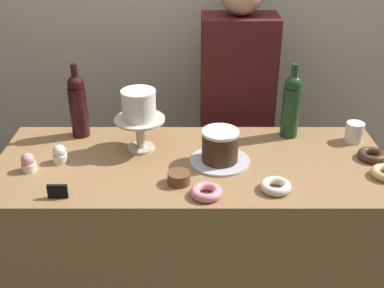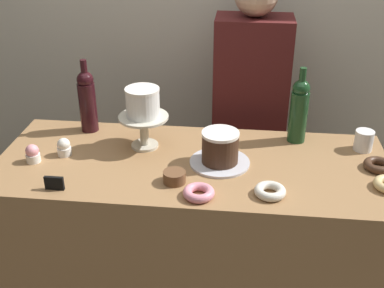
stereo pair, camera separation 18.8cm
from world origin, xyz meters
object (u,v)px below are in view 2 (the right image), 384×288
(cupcake_vanilla, at_px, (64,147))
(cookie_stack, at_px, (174,177))
(chocolate_round_cake, at_px, (220,147))
(donut_sugar, at_px, (270,191))
(cupcake_strawberry, at_px, (33,154))
(price_sign_chalkboard, at_px, (54,183))
(barista_figure, at_px, (248,128))
(donut_chocolate, at_px, (378,165))
(wine_bottle_green, at_px, (299,109))
(cake_stand_pedestal, at_px, (144,126))
(white_layer_cake, at_px, (143,102))
(wine_bottle_dark_red, at_px, (87,100))
(donut_pink, at_px, (199,193))
(coffee_cup_ceramic, at_px, (364,140))

(cupcake_vanilla, distance_m, cookie_stack, 0.50)
(chocolate_round_cake, bearing_deg, donut_sugar, -46.62)
(cupcake_strawberry, bearing_deg, cookie_stack, -8.76)
(price_sign_chalkboard, bearing_deg, barista_figure, 50.52)
(donut_chocolate, bearing_deg, wine_bottle_green, 144.90)
(cake_stand_pedestal, bearing_deg, wine_bottle_green, 11.34)
(white_layer_cake, xyz_separation_m, barista_figure, (0.43, 0.48, -0.32))
(wine_bottle_dark_red, bearing_deg, cupcake_strawberry, -114.62)
(white_layer_cake, distance_m, wine_bottle_dark_red, 0.31)
(white_layer_cake, bearing_deg, barista_figure, 47.92)
(white_layer_cake, distance_m, donut_chocolate, 0.95)
(cupcake_vanilla, distance_m, donut_pink, 0.62)
(donut_pink, bearing_deg, barista_figure, 78.18)
(wine_bottle_green, xyz_separation_m, cookie_stack, (-0.47, -0.39, -0.12))
(chocolate_round_cake, xyz_separation_m, coffee_cup_ceramic, (0.58, 0.18, -0.03))
(white_layer_cake, relative_size, wine_bottle_dark_red, 0.42)
(donut_sugar, height_order, barista_figure, barista_figure)
(donut_sugar, xyz_separation_m, donut_chocolate, (0.42, 0.23, 0.00))
(donut_chocolate, relative_size, price_sign_chalkboard, 1.60)
(donut_pink, bearing_deg, cupcake_strawberry, 165.57)
(donut_pink, height_order, barista_figure, barista_figure)
(cupcake_strawberry, bearing_deg, wine_bottle_green, 16.04)
(chocolate_round_cake, distance_m, donut_sugar, 0.28)
(cake_stand_pedestal, height_order, wine_bottle_dark_red, wine_bottle_dark_red)
(wine_bottle_green, xyz_separation_m, cupcake_strawberry, (-1.04, -0.30, -0.11))
(cookie_stack, bearing_deg, wine_bottle_green, 39.67)
(donut_chocolate, distance_m, barista_figure, 0.76)
(white_layer_cake, xyz_separation_m, donut_pink, (0.26, -0.35, -0.18))
(cake_stand_pedestal, relative_size, cupcake_strawberry, 2.75)
(chocolate_round_cake, relative_size, cupcake_vanilla, 1.96)
(barista_figure, bearing_deg, cookie_stack, -110.05)
(wine_bottle_dark_red, relative_size, cookie_stack, 3.87)
(donut_sugar, xyz_separation_m, barista_figure, (-0.08, 0.79, -0.14))
(cupcake_vanilla, bearing_deg, cookie_stack, -18.67)
(cake_stand_pedestal, distance_m, donut_chocolate, 0.94)
(cupcake_vanilla, height_order, barista_figure, barista_figure)
(cake_stand_pedestal, xyz_separation_m, white_layer_cake, (0.00, -0.00, 0.11))
(cupcake_strawberry, relative_size, donut_pink, 0.66)
(wine_bottle_green, distance_m, barista_figure, 0.48)
(wine_bottle_green, bearing_deg, white_layer_cake, -168.66)
(donut_pink, bearing_deg, price_sign_chalkboard, -178.76)
(donut_pink, height_order, coffee_cup_ceramic, coffee_cup_ceramic)
(chocolate_round_cake, bearing_deg, barista_figure, 79.04)
(cupcake_strawberry, bearing_deg, cake_stand_pedestal, 22.82)
(donut_pink, xyz_separation_m, price_sign_chalkboard, (-0.52, -0.01, 0.01))
(cupcake_strawberry, xyz_separation_m, coffee_cup_ceramic, (1.31, 0.25, 0.01))
(cupcake_vanilla, relative_size, donut_pink, 0.66)
(wine_bottle_dark_red, distance_m, cupcake_strawberry, 0.35)
(cake_stand_pedestal, distance_m, cookie_stack, 0.32)
(wine_bottle_green, height_order, price_sign_chalkboard, wine_bottle_green)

